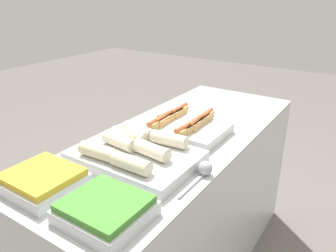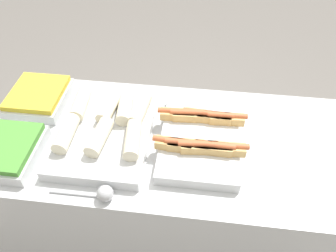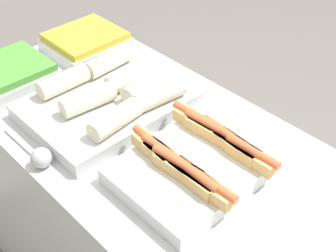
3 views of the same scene
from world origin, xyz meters
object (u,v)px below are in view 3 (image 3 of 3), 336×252
(tray_side_back, at_px, (86,43))
(serving_spoon_near, at_px, (39,157))
(tray_side_front, at_px, (9,74))
(tray_hotdogs, at_px, (201,160))
(tray_wraps, at_px, (113,98))

(tray_side_back, distance_m, serving_spoon_near, 0.62)
(tray_side_front, relative_size, tray_side_back, 1.00)
(tray_hotdogs, height_order, serving_spoon_near, tray_hotdogs)
(tray_hotdogs, height_order, tray_side_back, tray_hotdogs)
(tray_side_back, height_order, serving_spoon_near, tray_side_back)
(tray_side_front, bearing_deg, tray_side_back, 90.00)
(tray_side_back, xyz_separation_m, serving_spoon_near, (0.42, -0.46, -0.01))
(tray_side_front, bearing_deg, tray_wraps, 24.93)
(tray_wraps, relative_size, tray_side_back, 1.96)
(tray_hotdogs, xyz_separation_m, tray_side_back, (-0.74, 0.16, -0.00))
(tray_side_front, distance_m, serving_spoon_near, 0.44)
(tray_wraps, distance_m, tray_side_back, 0.39)
(tray_wraps, height_order, serving_spoon_near, tray_wraps)
(tray_side_front, height_order, tray_side_back, same)
(tray_wraps, xyz_separation_m, tray_side_back, (-0.36, 0.15, -0.01))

